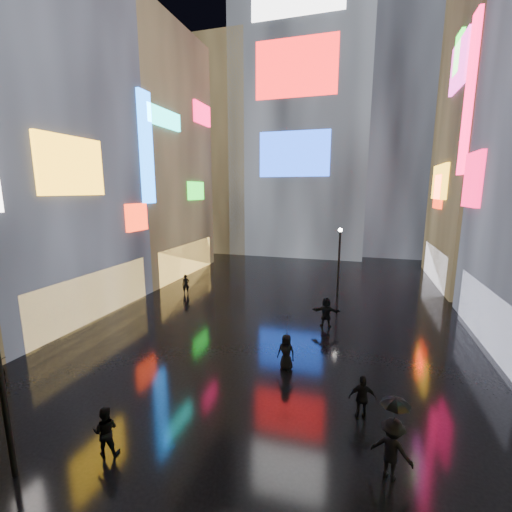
% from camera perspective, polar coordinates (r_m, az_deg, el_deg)
% --- Properties ---
extents(ground, '(140.00, 140.00, 0.00)m').
position_cam_1_polar(ground, '(24.49, 5.47, -8.13)').
color(ground, black).
rests_on(ground, ground).
extents(building_left_mid, '(10.28, 12.70, 24.00)m').
position_cam_1_polar(building_left_mid, '(26.70, -35.33, 17.62)').
color(building_left_mid, black).
rests_on(building_left_mid, ground).
extents(building_left_far, '(10.28, 12.00, 22.00)m').
position_cam_1_polar(building_left_far, '(35.37, -19.26, 15.20)').
color(building_left_far, black).
rests_on(building_left_far, ground).
extents(tower_main, '(16.00, 14.20, 42.00)m').
position_cam_1_polar(tower_main, '(49.06, 8.30, 26.21)').
color(tower_main, black).
rests_on(tower_main, ground).
extents(tower_flank_right, '(12.00, 12.00, 34.00)m').
position_cam_1_polar(tower_flank_right, '(49.77, 23.29, 20.52)').
color(tower_flank_right, black).
rests_on(tower_flank_right, ground).
extents(tower_flank_left, '(10.00, 10.00, 26.00)m').
position_cam_1_polar(tower_flank_left, '(48.64, -5.85, 16.78)').
color(tower_flank_left, black).
rests_on(tower_flank_left, ground).
extents(lamp_near, '(0.30, 0.30, 5.20)m').
position_cam_1_polar(lamp_near, '(11.91, -36.78, -16.32)').
color(lamp_near, black).
rests_on(lamp_near, ground).
extents(lamp_far, '(0.30, 0.30, 5.20)m').
position_cam_1_polar(lamp_far, '(26.70, 13.68, -0.25)').
color(lamp_far, black).
rests_on(lamp_far, ground).
extents(pedestrian_1, '(0.92, 0.83, 1.56)m').
position_cam_1_polar(pedestrian_1, '(12.53, -23.80, -25.10)').
color(pedestrian_1, black).
rests_on(pedestrian_1, ground).
extents(pedestrian_2, '(1.33, 1.04, 1.81)m').
position_cam_1_polar(pedestrian_2, '(11.52, 21.67, -27.72)').
color(pedestrian_2, black).
rests_on(pedestrian_2, ground).
extents(pedestrian_3, '(1.00, 0.54, 1.61)m').
position_cam_1_polar(pedestrian_3, '(13.51, 17.32, -21.61)').
color(pedestrian_3, black).
rests_on(pedestrian_3, ground).
extents(pedestrian_4, '(0.88, 0.66, 1.65)m').
position_cam_1_polar(pedestrian_4, '(15.98, 5.05, -15.67)').
color(pedestrian_4, black).
rests_on(pedestrian_4, ground).
extents(pedestrian_5, '(1.69, 0.65, 1.79)m').
position_cam_1_polar(pedestrian_5, '(20.78, 11.61, -9.21)').
color(pedestrian_5, black).
rests_on(pedestrian_5, ground).
extents(pedestrian_6, '(0.66, 0.58, 1.53)m').
position_cam_1_polar(pedestrian_6, '(27.26, -11.60, -4.64)').
color(pedestrian_6, black).
rests_on(pedestrian_6, ground).
extents(umbrella_1, '(0.98, 0.98, 0.68)m').
position_cam_1_polar(umbrella_1, '(10.81, 22.17, -22.52)').
color(umbrella_1, black).
rests_on(umbrella_1, pedestrian_2).
extents(umbrella_2, '(1.44, 1.45, 0.93)m').
position_cam_1_polar(umbrella_2, '(15.45, 5.13, -11.39)').
color(umbrella_2, black).
rests_on(umbrella_2, pedestrian_4).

